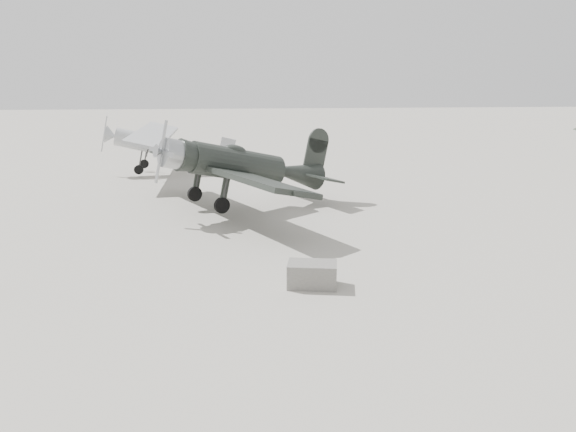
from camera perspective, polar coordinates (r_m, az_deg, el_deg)
The scene contains 4 objects.
ground at distance 18.74m, azimuth -5.90°, elevation -5.07°, with size 160.00×160.00×0.00m, color gray.
lowwing_monoplane at distance 25.54m, azimuth -4.47°, elevation 5.06°, with size 9.55×11.58×3.93m.
highwing_monoplane at distance 35.67m, azimuth -12.49°, elevation 7.30°, with size 7.91×11.06×3.16m.
equipment_block at distance 16.86m, azimuth 2.48°, elevation -5.96°, with size 1.46×0.91×0.73m, color #615E5A.
Camera 1 is at (0.40, -17.66, 6.26)m, focal length 35.00 mm.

